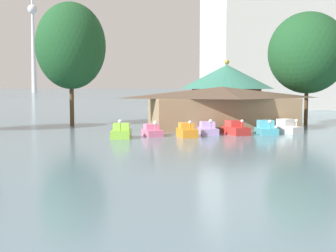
{
  "coord_description": "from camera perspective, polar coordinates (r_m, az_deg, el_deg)",
  "views": [
    {
      "loc": [
        -0.68,
        -6.52,
        4.5
      ],
      "look_at": [
        5.0,
        24.26,
        1.74
      ],
      "focal_mm": 48.02,
      "sensor_mm": 36.0,
      "label": 1
    }
  ],
  "objects": [
    {
      "name": "pedal_boat_lime",
      "position": [
        39.49,
        -5.96,
        -0.77
      ],
      "size": [
        2.04,
        2.58,
        1.7
      ],
      "rotation": [
        0.0,
        0.0,
        -1.75
      ],
      "color": "#8CCC3F",
      "rests_on": "ground"
    },
    {
      "name": "pedal_boat_pink",
      "position": [
        40.95,
        -2.03,
        -0.65
      ],
      "size": [
        1.78,
        2.49,
        1.46
      ],
      "rotation": [
        0.0,
        0.0,
        -1.41
      ],
      "color": "pink",
      "rests_on": "ground"
    },
    {
      "name": "pedal_boat_orange",
      "position": [
        40.33,
        2.41,
        -0.65
      ],
      "size": [
        1.49,
        2.65,
        1.54
      ],
      "rotation": [
        0.0,
        0.0,
        -1.54
      ],
      "color": "orange",
      "rests_on": "ground"
    },
    {
      "name": "pedal_boat_lavender",
      "position": [
        42.69,
        5.08,
        -0.4
      ],
      "size": [
        1.71,
        3.03,
        1.51
      ],
      "rotation": [
        0.0,
        0.0,
        -1.64
      ],
      "color": "#B299D8",
      "rests_on": "ground"
    },
    {
      "name": "pedal_boat_red",
      "position": [
        42.75,
        8.55,
        -0.36
      ],
      "size": [
        1.97,
        3.19,
        1.5
      ],
      "rotation": [
        0.0,
        0.0,
        -1.42
      ],
      "color": "red",
      "rests_on": "ground"
    },
    {
      "name": "pedal_boat_cyan",
      "position": [
        43.71,
        12.35,
        -0.32
      ],
      "size": [
        1.86,
        2.48,
        1.43
      ],
      "rotation": [
        0.0,
        0.0,
        -1.65
      ],
      "color": "#4CB7CC",
      "rests_on": "ground"
    },
    {
      "name": "pedal_boat_white",
      "position": [
        45.48,
        14.88,
        -0.16
      ],
      "size": [
        2.26,
        3.15,
        1.41
      ],
      "rotation": [
        0.0,
        0.0,
        -1.25
      ],
      "color": "white",
      "rests_on": "ground"
    },
    {
      "name": "boathouse",
      "position": [
        48.18,
        6.81,
        2.43
      ],
      "size": [
        15.93,
        8.58,
        4.48
      ],
      "color": "#9E7F5B",
      "rests_on": "ground"
    },
    {
      "name": "green_roof_pavilion",
      "position": [
        62.53,
        7.42,
        4.83
      ],
      "size": [
        12.82,
        12.82,
        8.2
      ],
      "color": "#993328",
      "rests_on": "ground"
    },
    {
      "name": "shoreline_tree_mid",
      "position": [
        53.2,
        -12.24,
        9.9
      ],
      "size": [
        7.95,
        7.95,
        14.06
      ],
      "color": "brown",
      "rests_on": "ground"
    },
    {
      "name": "shoreline_tree_right",
      "position": [
        54.5,
        17.29,
        8.85
      ],
      "size": [
        8.95,
        8.95,
        12.99
      ],
      "color": "brown",
      "rests_on": "ground"
    },
    {
      "name": "background_building_block",
      "position": [
        97.19,
        14.83,
        10.22
      ],
      "size": [
        32.72,
        19.06,
        27.08
      ],
      "color": "silver",
      "rests_on": "ground"
    },
    {
      "name": "distant_broadcast_tower",
      "position": [
        376.37,
        -16.82,
        13.3
      ],
      "size": [
        7.3,
        7.3,
        142.84
      ],
      "color": "silver",
      "rests_on": "ground"
    }
  ]
}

